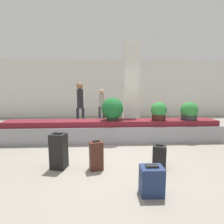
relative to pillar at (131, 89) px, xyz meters
name	(u,v)px	position (x,y,z in m)	size (l,w,h in m)	color
ground_plane	(116,161)	(-0.72, -2.47, -1.60)	(18.00, 18.00, 0.00)	gray
back_wall	(108,88)	(-0.72, 3.84, 0.00)	(18.00, 0.06, 3.20)	silver
carousel	(112,131)	(-0.72, -0.95, -1.29)	(6.68, 0.74, 0.66)	gray
pillar	(131,89)	(0.00, 0.00, 0.00)	(0.53, 0.53, 3.20)	silver
suitcase_0	(159,157)	(0.14, -2.84, -1.36)	(0.33, 0.32, 0.51)	black
suitcase_1	(96,155)	(-1.14, -2.83, -1.31)	(0.30, 0.25, 0.60)	#472319
suitcase_2	(59,151)	(-1.90, -2.73, -1.24)	(0.35, 0.32, 0.75)	black
suitcase_3	(152,180)	(-0.26, -3.71, -1.38)	(0.35, 0.27, 0.47)	navy
potted_plant_0	(159,111)	(0.71, -1.00, -0.68)	(0.49, 0.49, 0.55)	#381914
potted_plant_1	(112,109)	(-0.71, -0.95, -0.61)	(0.67, 0.67, 0.69)	#2D2D2D
potted_plant_2	(189,111)	(1.66, -0.97, -0.69)	(0.52, 0.52, 0.55)	#2D2D2D
traveler_0	(102,103)	(-1.05, 1.89, -0.67)	(0.31, 0.35, 1.58)	#282833
traveler_1	(80,102)	(-1.84, 0.37, -0.48)	(0.31, 0.36, 1.84)	#282833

